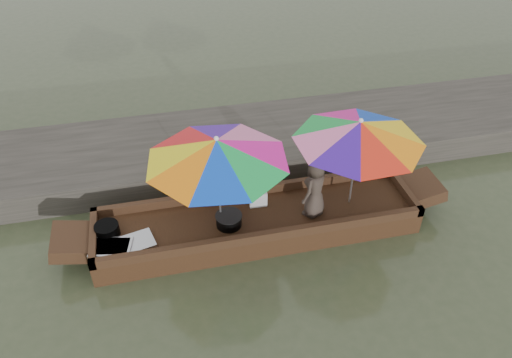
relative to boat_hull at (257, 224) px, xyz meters
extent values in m
plane|color=#384329|center=(0.00, 0.00, -0.17)|extent=(80.00, 80.00, 0.00)
cube|color=#2D2B26|center=(0.00, 2.20, 0.08)|extent=(22.00, 2.20, 0.50)
cube|color=black|center=(0.00, 0.00, 0.00)|extent=(5.05, 1.20, 0.35)
cylinder|color=black|center=(-2.28, 0.08, 0.27)|extent=(0.36, 0.36, 0.19)
cube|color=silver|center=(-2.23, -0.26, 0.22)|extent=(0.65, 0.51, 0.09)
cube|color=silver|center=(-1.91, -0.22, 0.21)|extent=(0.66, 0.53, 0.06)
cylinder|color=black|center=(-0.47, -0.11, 0.27)|extent=(0.39, 0.39, 0.18)
cube|color=silver|center=(0.07, 0.29, 0.30)|extent=(0.29, 0.23, 0.26)
imported|color=#3E332C|center=(0.87, -0.14, 0.69)|extent=(0.60, 0.58, 1.03)
camera|label=1|loc=(-1.33, -5.69, 5.38)|focal=35.00mm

